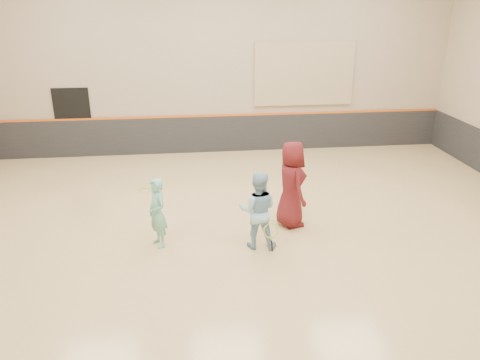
{
  "coord_description": "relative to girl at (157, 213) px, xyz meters",
  "views": [
    {
      "loc": [
        -1.0,
        -8.79,
        4.78
      ],
      "look_at": [
        0.08,
        0.4,
        1.15
      ],
      "focal_mm": 35.0,
      "sensor_mm": 36.0,
      "label": 1
    }
  ],
  "objects": [
    {
      "name": "room",
      "position": [
        1.66,
        0.15,
        0.08
      ],
      "size": [
        15.04,
        12.04,
        6.22
      ],
      "color": "tan",
      "rests_on": "ground"
    },
    {
      "name": "wainscot_back",
      "position": [
        1.66,
        6.12,
        -0.13
      ],
      "size": [
        14.9,
        0.04,
        1.2
      ],
      "primitive_type": "cube",
      "color": "#232326",
      "rests_on": "floor"
    },
    {
      "name": "accent_stripe",
      "position": [
        1.66,
        6.11,
        0.49
      ],
      "size": [
        14.9,
        0.03,
        0.06
      ],
      "primitive_type": "cube",
      "color": "#D85914",
      "rests_on": "wall_back"
    },
    {
      "name": "acoustic_panel",
      "position": [
        4.46,
        6.1,
        1.77
      ],
      "size": [
        3.2,
        0.08,
        2.0
      ],
      "primitive_type": "cube",
      "color": "tan",
      "rests_on": "wall_back"
    },
    {
      "name": "doorway",
      "position": [
        -2.84,
        6.13,
        0.37
      ],
      "size": [
        1.1,
        0.05,
        2.2
      ],
      "primitive_type": "cube",
      "color": "black",
      "rests_on": "floor"
    },
    {
      "name": "girl",
      "position": [
        0.0,
        0.0,
        0.0
      ],
      "size": [
        0.56,
        0.63,
        1.46
      ],
      "primitive_type": "imported",
      "rotation": [
        0.0,
        0.0,
        -1.1
      ],
      "color": "#71C5AE",
      "rests_on": "floor"
    },
    {
      "name": "instructor",
      "position": [
        2.0,
        -0.28,
        0.08
      ],
      "size": [
        0.89,
        0.76,
        1.62
      ],
      "primitive_type": "imported",
      "rotation": [
        0.0,
        0.0,
        2.93
      ],
      "color": "#8CBCD9",
      "rests_on": "floor"
    },
    {
      "name": "young_man",
      "position": [
        2.88,
        0.63,
        0.24
      ],
      "size": [
        0.79,
        1.05,
        1.94
      ],
      "primitive_type": "imported",
      "rotation": [
        0.0,
        0.0,
        1.76
      ],
      "color": "#591518",
      "rests_on": "floor"
    },
    {
      "name": "held_racket",
      "position": [
        2.22,
        -0.59,
        -0.23
      ],
      "size": [
        0.32,
        0.32,
        0.62
      ],
      "primitive_type": null,
      "color": "#A6C02A",
      "rests_on": "instructor"
    },
    {
      "name": "spare_racket",
      "position": [
        -0.5,
        2.99,
        -0.67
      ],
      "size": [
        0.63,
        0.63,
        0.12
      ],
      "primitive_type": null,
      "color": "#AEC62B",
      "rests_on": "floor"
    },
    {
      "name": "ball_under_racket",
      "position": [
        2.21,
        -0.32,
        -0.7
      ],
      "size": [
        0.07,
        0.07,
        0.07
      ],
      "primitive_type": "sphere",
      "color": "#CEE836",
      "rests_on": "floor"
    },
    {
      "name": "ball_in_hand",
      "position": [
        3.09,
        0.51,
        0.42
      ],
      "size": [
        0.07,
        0.07,
        0.07
      ],
      "primitive_type": "sphere",
      "color": "#C3E234",
      "rests_on": "young_man"
    },
    {
      "name": "ball_beside_spare",
      "position": [
        2.62,
        3.53,
        -0.7
      ],
      "size": [
        0.07,
        0.07,
        0.07
      ],
      "primitive_type": "sphere",
      "color": "yellow",
      "rests_on": "floor"
    }
  ]
}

